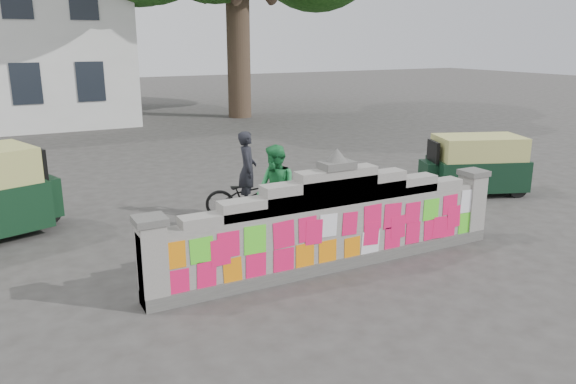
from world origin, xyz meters
name	(u,v)px	position (x,y,z in m)	size (l,w,h in m)	color
ground	(334,267)	(0.00, 0.00, 0.00)	(100.00, 100.00, 0.00)	#383533
parapet_wall	(336,224)	(0.00, -0.01, 0.75)	(6.48, 0.44, 2.01)	#4C4C49
cyclist_bike	(248,196)	(-0.16, 3.17, 0.47)	(0.63, 1.79, 0.94)	black
cyclist_rider	(248,181)	(-0.16, 3.17, 0.80)	(0.58, 0.38, 1.60)	black
pedestrian	(276,191)	(-0.13, 1.92, 0.88)	(0.85, 0.66, 1.75)	#28934A
rickshaw_right	(475,164)	(5.51, 2.33, 0.74)	(2.64, 1.90, 1.42)	black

